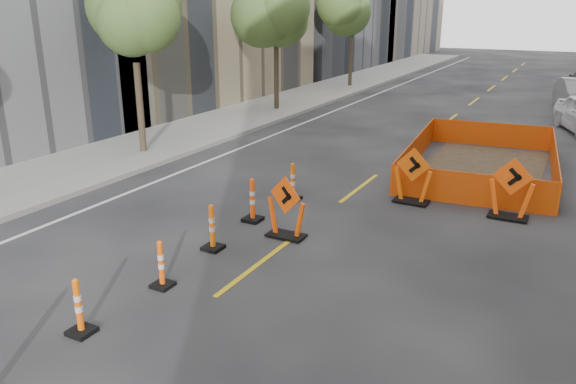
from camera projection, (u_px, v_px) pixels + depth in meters
The scene contains 14 objects.
ground_plane at pixel (119, 370), 8.41m from camera, with size 140.00×140.00×0.00m, color black.
sidewalk_left at pixel (167, 140), 22.44m from camera, with size 4.00×90.00×0.15m, color gray.
tree_l_b at pixel (133, 26), 19.09m from camera, with size 2.80×2.80×5.95m.
tree_l_c at pixel (276, 20), 27.47m from camera, with size 2.80×2.80×5.95m.
tree_l_d at pixel (352, 16), 35.84m from camera, with size 2.80×2.80×5.95m.
channelizer_3 at pixel (78, 306), 9.20m from camera, with size 0.40×0.40×1.02m, color #FF600A, non-canonical shape.
channelizer_4 at pixel (161, 264), 10.75m from camera, with size 0.38×0.38×0.97m, color #FC530A, non-canonical shape.
channelizer_5 at pixel (212, 227), 12.40m from camera, with size 0.42×0.42×1.07m, color #FF660A, non-canonical shape.
channelizer_6 at pixel (252, 200), 14.05m from camera, with size 0.44×0.44×1.13m, color #FF490A, non-canonical shape.
channelizer_7 at pixel (293, 182), 15.59m from camera, with size 0.42×0.42×1.07m, color #EF600A, non-canonical shape.
chevron_sign_left at pixel (286, 207), 13.00m from camera, with size 1.00×0.60×1.50m, color #FF4F0A, non-canonical shape.
chevron_sign_center at pixel (413, 176), 15.29m from camera, with size 1.05×0.63×1.57m, color #DB5009, non-canonical shape.
chevron_sign_right at pixel (511, 188), 14.14m from camera, with size 1.08×0.65×1.62m, color #FF4E0A, non-canonical shape.
safety_fence at pixel (482, 157), 18.42m from camera, with size 4.35×7.40×0.92m, color #F9530D, non-canonical shape.
Camera 1 is at (5.59, -5.10, 5.20)m, focal length 35.00 mm.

